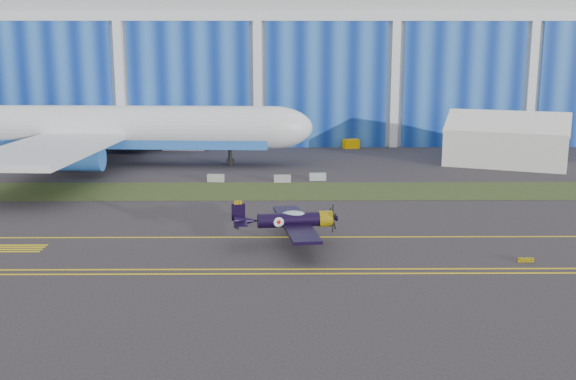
{
  "coord_description": "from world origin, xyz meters",
  "views": [
    {
      "loc": [
        3.98,
        -59.61,
        15.35
      ],
      "look_at": [
        4.48,
        1.77,
        2.66
      ],
      "focal_mm": 42.0,
      "sensor_mm": 36.0,
      "label": 1
    }
  ],
  "objects_px": {
    "warbird": "(289,220)",
    "tent": "(508,137)",
    "tug": "(351,144)",
    "jetliner": "(95,80)",
    "shipping_container": "(185,141)"
  },
  "relations": [
    {
      "from": "warbird",
      "to": "shipping_container",
      "type": "relative_size",
      "value": 1.93
    },
    {
      "from": "warbird",
      "to": "tug",
      "type": "distance_m",
      "value": 56.1
    },
    {
      "from": "tent",
      "to": "tug",
      "type": "xyz_separation_m",
      "value": [
        -20.01,
        15.46,
        -2.99
      ]
    },
    {
      "from": "jetliner",
      "to": "tug",
      "type": "relative_size",
      "value": 28.16
    },
    {
      "from": "warbird",
      "to": "tug",
      "type": "bearing_deg",
      "value": 71.11
    },
    {
      "from": "shipping_container",
      "to": "tug",
      "type": "distance_m",
      "value": 26.61
    },
    {
      "from": "warbird",
      "to": "jetliner",
      "type": "height_order",
      "value": "jetliner"
    },
    {
      "from": "shipping_container",
      "to": "jetliner",
      "type": "bearing_deg",
      "value": -121.8
    },
    {
      "from": "tent",
      "to": "tug",
      "type": "distance_m",
      "value": 25.46
    },
    {
      "from": "warbird",
      "to": "tent",
      "type": "xyz_separation_m",
      "value": [
        30.54,
        39.62,
        1.65
      ]
    },
    {
      "from": "warbird",
      "to": "tent",
      "type": "bearing_deg",
      "value": 44.31
    },
    {
      "from": "tent",
      "to": "jetliner",
      "type": "bearing_deg",
      "value": -156.98
    },
    {
      "from": "jetliner",
      "to": "tent",
      "type": "bearing_deg",
      "value": 2.82
    },
    {
      "from": "tug",
      "to": "jetliner",
      "type": "bearing_deg",
      "value": -174.87
    },
    {
      "from": "tent",
      "to": "tug",
      "type": "relative_size",
      "value": 7.89
    }
  ]
}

